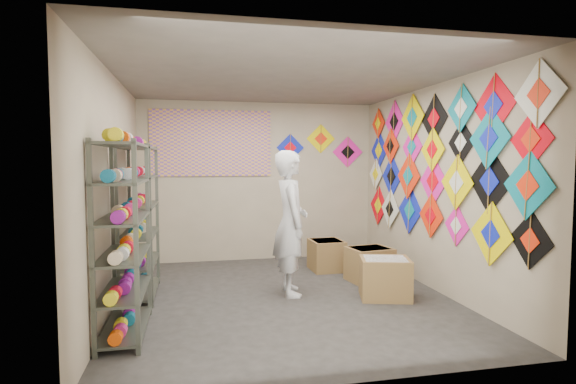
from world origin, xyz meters
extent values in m
plane|color=#2C2926|center=(0.00, 0.00, 0.00)|extent=(4.50, 4.50, 0.00)
plane|color=tan|center=(0.00, 2.25, 1.35)|extent=(4.00, 0.00, 4.00)
plane|color=tan|center=(0.00, -2.25, 1.35)|extent=(4.00, 0.00, 4.00)
plane|color=tan|center=(-2.00, 0.00, 1.35)|extent=(0.00, 4.50, 4.50)
plane|color=tan|center=(2.00, 0.00, 1.35)|extent=(0.00, 4.50, 4.50)
plane|color=slate|center=(0.00, 0.00, 2.70)|extent=(4.50, 4.50, 0.00)
cube|color=#4C5147|center=(-1.78, -0.85, 0.95)|extent=(0.40, 1.10, 1.90)
cube|color=#4C5147|center=(-1.78, 0.45, 0.95)|extent=(0.40, 1.10, 1.90)
cylinder|color=#F12E8E|center=(-1.78, -1.33, 1.04)|extent=(0.12, 0.10, 0.12)
cylinder|color=#FC4E06|center=(-1.78, -1.14, 1.04)|extent=(0.12, 0.10, 0.12)
cylinder|color=yellow|center=(-1.78, -0.95, 1.04)|extent=(0.12, 0.10, 0.12)
cylinder|color=white|center=(-1.78, -0.75, 1.04)|extent=(0.12, 0.10, 0.12)
cylinder|color=red|center=(-1.78, -0.56, 1.04)|extent=(0.12, 0.10, 0.12)
cylinder|color=#821586|center=(-1.78, -0.37, 1.04)|extent=(0.12, 0.10, 0.12)
cylinder|color=beige|center=(-1.78, -0.03, 1.04)|extent=(0.12, 0.10, 0.12)
cylinder|color=#126185|center=(-1.78, 0.16, 1.04)|extent=(0.12, 0.10, 0.12)
cylinder|color=#F12E8E|center=(-1.78, 0.35, 1.04)|extent=(0.12, 0.10, 0.12)
cylinder|color=#FC4E06|center=(-1.78, 0.55, 1.04)|extent=(0.12, 0.10, 0.12)
cylinder|color=yellow|center=(-1.78, 0.74, 1.04)|extent=(0.12, 0.10, 0.12)
cylinder|color=white|center=(-1.78, 0.93, 1.04)|extent=(0.12, 0.10, 0.12)
cube|color=black|center=(1.99, -1.80, 0.96)|extent=(0.02, 0.56, 0.56)
cube|color=#F8E300|center=(1.97, -1.25, 0.93)|extent=(0.02, 0.69, 0.69)
cube|color=#EC199E|center=(1.99, -0.59, 0.93)|extent=(0.01, 0.51, 0.51)
cube|color=#F92909|center=(1.97, -0.02, 0.98)|extent=(0.01, 0.60, 0.60)
cube|color=#0F1FBF|center=(1.99, 0.61, 0.99)|extent=(0.04, 0.70, 0.70)
cube|color=silver|center=(1.97, 1.24, 0.94)|extent=(0.03, 0.63, 0.63)
cube|color=#EB000F|center=(1.99, 1.74, 0.94)|extent=(0.03, 0.66, 0.66)
cube|color=#097B8C|center=(1.97, -1.76, 1.48)|extent=(0.04, 0.67, 0.67)
cube|color=black|center=(1.99, -1.18, 1.49)|extent=(0.02, 0.72, 0.72)
cube|color=#F8E300|center=(1.97, -0.60, 1.45)|extent=(0.02, 0.67, 0.67)
cube|color=#EC199E|center=(1.99, -0.02, 1.44)|extent=(0.01, 0.67, 0.67)
cube|color=#F92909|center=(1.97, 0.64, 1.49)|extent=(0.03, 0.68, 0.68)
cube|color=#0F1FBF|center=(1.99, 1.24, 1.46)|extent=(0.01, 0.69, 0.69)
cube|color=silver|center=(1.97, 1.83, 1.48)|extent=(0.02, 0.54, 0.54)
cube|color=#EB000F|center=(1.99, -1.76, 1.91)|extent=(0.02, 0.56, 0.56)
cube|color=#097B8C|center=(1.97, -1.17, 1.95)|extent=(0.04, 0.67, 0.67)
cube|color=black|center=(1.99, -0.64, 1.92)|extent=(0.02, 0.53, 0.53)
cube|color=#F8E300|center=(1.97, -0.02, 1.85)|extent=(0.02, 0.58, 0.58)
cube|color=#EC199E|center=(1.99, 0.58, 1.91)|extent=(0.03, 0.58, 0.58)
cube|color=#F92909|center=(1.97, 1.25, 1.94)|extent=(0.01, 0.57, 0.57)
cube|color=#0F1FBF|center=(1.99, 1.75, 1.88)|extent=(0.02, 0.65, 0.65)
cube|color=silver|center=(1.97, -1.86, 2.32)|extent=(0.01, 0.64, 0.64)
cube|color=#EB000F|center=(1.99, -1.21, 2.29)|extent=(0.03, 0.68, 0.68)
cube|color=#097B8C|center=(1.97, -0.65, 2.32)|extent=(0.03, 0.58, 0.58)
cube|color=black|center=(1.99, -0.02, 2.26)|extent=(0.02, 0.65, 0.65)
cube|color=#F8E300|center=(1.97, 0.55, 2.32)|extent=(0.01, 0.67, 0.67)
cube|color=#EC199E|center=(1.99, 1.17, 2.32)|extent=(0.01, 0.66, 0.66)
cube|color=#F92909|center=(1.97, 1.75, 2.34)|extent=(0.01, 0.51, 0.51)
cube|color=#0F1FBF|center=(0.55, 2.24, 1.93)|extent=(0.49, 0.02, 0.49)
cube|color=#F8E300|center=(1.10, 2.24, 2.09)|extent=(0.51, 0.02, 0.51)
cube|color=#EC199E|center=(1.60, 2.24, 1.86)|extent=(0.56, 0.02, 0.56)
cube|color=#7B4CA6|center=(-0.80, 2.23, 2.00)|extent=(2.00, 0.01, 1.10)
imported|color=silver|center=(0.10, 0.13, 0.92)|extent=(0.69, 0.47, 1.84)
cube|color=olive|center=(1.21, -0.29, 0.25)|extent=(0.71, 0.64, 0.50)
cube|color=olive|center=(1.33, 0.50, 0.24)|extent=(0.65, 0.56, 0.48)
cube|color=olive|center=(0.92, 1.24, 0.23)|extent=(0.50, 0.55, 0.47)
camera|label=1|loc=(-1.11, -5.41, 1.71)|focal=28.00mm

